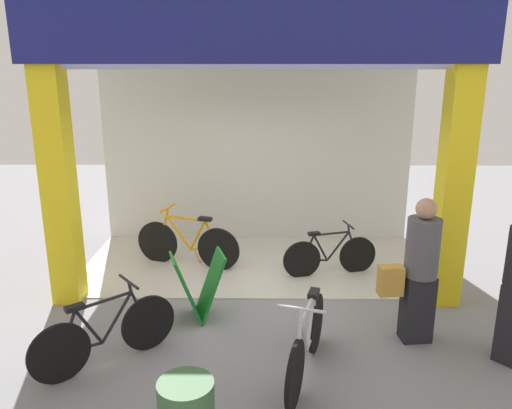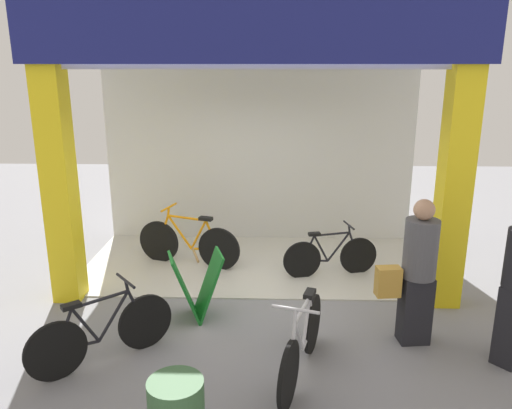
{
  "view_description": "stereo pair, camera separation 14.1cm",
  "coord_description": "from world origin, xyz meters",
  "views": [
    {
      "loc": [
        0.07,
        -6.13,
        3.04
      ],
      "look_at": [
        0.0,
        0.63,
        1.15
      ],
      "focal_mm": 35.18,
      "sensor_mm": 36.0,
      "label": 1
    },
    {
      "loc": [
        0.21,
        -6.12,
        3.04
      ],
      "look_at": [
        0.0,
        0.63,
        1.15
      ],
      "focal_mm": 35.18,
      "sensor_mm": 36.0,
      "label": 2
    }
  ],
  "objects": [
    {
      "name": "bicycle_inside_0",
      "position": [
        -1.06,
        1.16,
        0.37
      ],
      "size": [
        1.64,
        0.59,
        0.94
      ],
      "color": "black",
      "rests_on": "ground"
    },
    {
      "name": "bicycle_inside_1",
      "position": [
        1.09,
        0.82,
        0.32
      ],
      "size": [
        1.41,
        0.43,
        0.79
      ],
      "color": "black",
      "rests_on": "ground"
    },
    {
      "name": "ground_plane",
      "position": [
        0.0,
        0.0,
        0.0
      ],
      "size": [
        18.65,
        18.65,
        0.0
      ],
      "primitive_type": "plane",
      "color": "gray",
      "rests_on": "ground"
    },
    {
      "name": "bicycle_parked_1",
      "position": [
        0.53,
        -1.68,
        0.36
      ],
      "size": [
        0.57,
        1.58,
        0.9
      ],
      "color": "black",
      "rests_on": "ground"
    },
    {
      "name": "shop_facade",
      "position": [
        0.0,
        1.33,
        2.04
      ],
      "size": [
        5.52,
        2.84,
        3.81
      ],
      "color": "beige",
      "rests_on": "ground"
    },
    {
      "name": "bicycle_parked_0",
      "position": [
        -1.54,
        -1.51,
        0.35
      ],
      "size": [
        1.25,
        1.04,
        0.87
      ],
      "color": "black",
      "rests_on": "ground"
    },
    {
      "name": "pedestrian_1",
      "position": [
        1.81,
        -0.98,
        0.86
      ],
      "size": [
        0.67,
        0.4,
        1.67
      ],
      "color": "black",
      "rests_on": "ground"
    },
    {
      "name": "sandwich_board_sign",
      "position": [
        -0.7,
        -0.5,
        0.42
      ],
      "size": [
        0.74,
        0.62,
        0.85
      ],
      "color": "#197226",
      "rests_on": "ground"
    }
  ]
}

